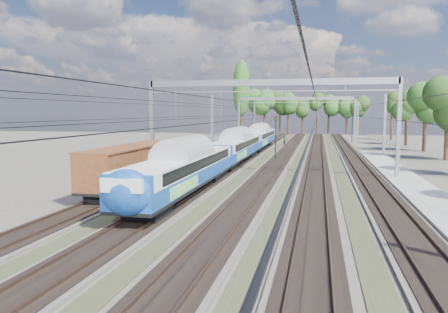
% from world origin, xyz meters
% --- Properties ---
extents(track_bed, '(21.00, 130.00, 0.34)m').
position_xyz_m(track_bed, '(-0.00, 45.00, 0.10)').
color(track_bed, '#47423A').
rests_on(track_bed, ground).
extents(platform, '(3.00, 70.00, 0.30)m').
position_xyz_m(platform, '(12.00, 20.00, 0.15)').
color(platform, gray).
rests_on(platform, ground).
extents(catenary, '(25.65, 130.00, 9.00)m').
position_xyz_m(catenary, '(0.33, 52.69, 6.40)').
color(catenary, gray).
rests_on(catenary, ground).
extents(tree_belt, '(38.58, 101.15, 11.83)m').
position_xyz_m(tree_belt, '(6.66, 94.16, 8.51)').
color(tree_belt, black).
rests_on(tree_belt, ground).
extents(poplar, '(4.40, 4.40, 19.04)m').
position_xyz_m(poplar, '(-14.50, 98.00, 11.89)').
color(poplar, black).
rests_on(poplar, ground).
extents(emu_train, '(2.83, 59.90, 4.14)m').
position_xyz_m(emu_train, '(-4.50, 37.92, 2.44)').
color(emu_train, black).
rests_on(emu_train, ground).
extents(freight_boxcar, '(2.68, 12.96, 3.34)m').
position_xyz_m(freight_boxcar, '(-9.00, 19.79, 2.04)').
color(freight_boxcar, black).
rests_on(freight_boxcar, ground).
extents(worker, '(0.59, 0.72, 1.69)m').
position_xyz_m(worker, '(-1.20, 66.27, 0.84)').
color(worker, black).
rests_on(worker, ground).
extents(signal_near, '(0.40, 0.36, 5.62)m').
position_xyz_m(signal_near, '(-0.62, 43.98, 3.55)').
color(signal_near, black).
rests_on(signal_near, ground).
extents(signal_far, '(0.41, 0.37, 6.05)m').
position_xyz_m(signal_far, '(11.16, 80.07, 3.83)').
color(signal_far, black).
rests_on(signal_far, ground).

